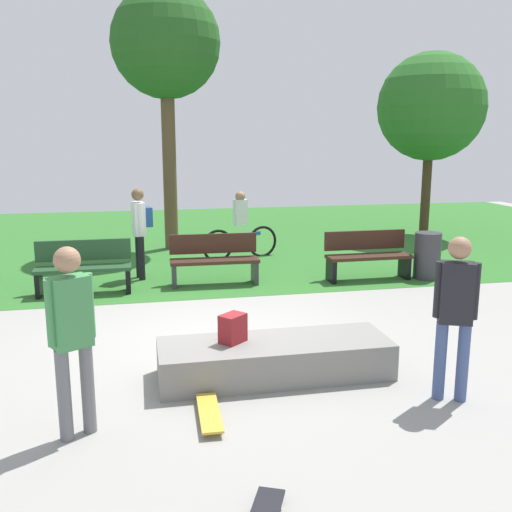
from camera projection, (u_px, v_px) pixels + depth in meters
The scene contains 15 objects.
ground_plane at pixel (212, 337), 7.66m from camera, with size 28.00×28.00×0.00m, color gray.
grass_lawn at pixel (174, 238), 15.25m from camera, with size 26.60×12.15×0.01m, color #2D6B28.
concrete_ledge at pixel (275, 359), 6.39m from camera, with size 2.59×0.85×0.41m, color gray.
backpack_on_ledge at pixel (233, 328), 6.29m from camera, with size 0.28×0.20×0.32m, color maroon.
skater_performing_trick at pixel (72, 328), 4.93m from camera, with size 0.39×0.33×1.74m.
skater_watching at pixel (455, 307), 5.65m from camera, with size 0.40×0.31×1.70m.
skateboard_by_ledge at pixel (209, 413), 5.43m from camera, with size 0.23×0.81×0.08m.
park_bench_near_path at pixel (214, 258), 10.35m from camera, with size 1.61×0.51×0.91m.
park_bench_near_lamppost at pixel (84, 266), 9.74m from camera, with size 1.60×0.48×0.91m.
park_bench_by_oak at pixel (367, 254), 10.71m from camera, with size 1.60×0.48×0.91m.
tree_leaning_ash at pixel (166, 46), 12.85m from camera, with size 2.49×2.49×5.98m.
tree_slender_maple at pixel (431, 107), 14.97m from camera, with size 2.82×2.82×4.84m.
trash_bin at pixel (427, 256), 10.78m from camera, with size 0.49×0.49×0.88m, color #333338.
pedestrian_with_backpack at pixel (140, 225), 10.64m from camera, with size 0.39×0.42×1.72m.
cyclist_on_bicycle at pixel (240, 230), 12.54m from camera, with size 1.77×0.56×1.52m.
Camera 1 is at (-0.89, -7.24, 2.64)m, focal length 39.93 mm.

